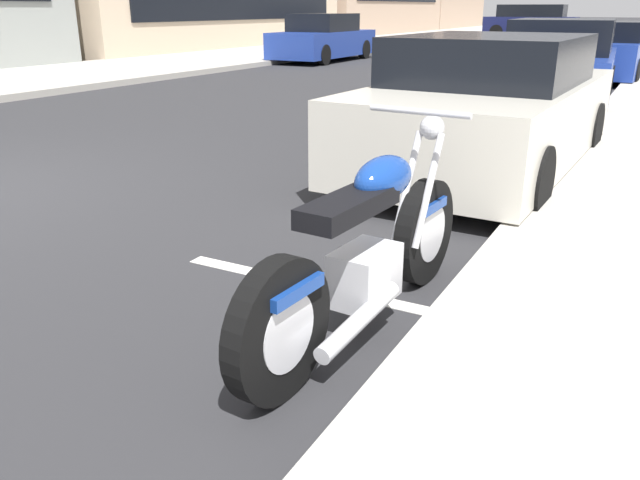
{
  "coord_description": "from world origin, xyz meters",
  "views": [
    {
      "loc": [
        -3.23,
        -6.0,
        1.67
      ],
      "look_at": [
        -0.36,
        -4.44,
        0.47
      ],
      "focal_mm": 35.52,
      "sensor_mm": 36.0,
      "label": 1
    }
  ],
  "objects_px": {
    "parked_motorcycle": "(368,253)",
    "crossing_truck": "(531,21)",
    "parked_car_across_street": "(559,65)",
    "car_opposite_curb": "(323,39)",
    "parked_car_behind_motorcycle": "(488,109)",
    "parked_car_mid_block": "(606,52)"
  },
  "relations": [
    {
      "from": "parked_motorcycle",
      "to": "parked_car_mid_block",
      "type": "xyz_separation_m",
      "value": [
        14.52,
        0.24,
        0.22
      ]
    },
    {
      "from": "parked_car_mid_block",
      "to": "crossing_truck",
      "type": "xyz_separation_m",
      "value": [
        21.96,
        6.11,
        0.3
      ]
    },
    {
      "from": "crossing_truck",
      "to": "parked_car_across_street",
      "type": "bearing_deg",
      "value": 101.1
    },
    {
      "from": "parked_motorcycle",
      "to": "parked_car_behind_motorcycle",
      "type": "bearing_deg",
      "value": 10.0
    },
    {
      "from": "parked_motorcycle",
      "to": "parked_car_across_street",
      "type": "relative_size",
      "value": 0.5
    },
    {
      "from": "parked_car_behind_motorcycle",
      "to": "parked_car_across_street",
      "type": "relative_size",
      "value": 0.98
    },
    {
      "from": "parked_motorcycle",
      "to": "crossing_truck",
      "type": "height_order",
      "value": "crossing_truck"
    },
    {
      "from": "parked_car_behind_motorcycle",
      "to": "crossing_truck",
      "type": "distance_m",
      "value": 33.14
    },
    {
      "from": "parked_motorcycle",
      "to": "crossing_truck",
      "type": "distance_m",
      "value": 37.04
    },
    {
      "from": "parked_car_across_street",
      "to": "car_opposite_curb",
      "type": "distance_m",
      "value": 10.97
    },
    {
      "from": "parked_motorcycle",
      "to": "parked_car_mid_block",
      "type": "bearing_deg",
      "value": 5.43
    },
    {
      "from": "parked_motorcycle",
      "to": "parked_car_across_street",
      "type": "distance_m",
      "value": 9.54
    },
    {
      "from": "parked_car_mid_block",
      "to": "parked_motorcycle",
      "type": "bearing_deg",
      "value": -176.03
    },
    {
      "from": "parked_car_behind_motorcycle",
      "to": "parked_car_mid_block",
      "type": "relative_size",
      "value": 1.05
    },
    {
      "from": "parked_motorcycle",
      "to": "crossing_truck",
      "type": "bearing_deg",
      "value": 14.35
    },
    {
      "from": "parked_car_behind_motorcycle",
      "to": "car_opposite_curb",
      "type": "bearing_deg",
      "value": 36.87
    },
    {
      "from": "parked_car_behind_motorcycle",
      "to": "car_opposite_curb",
      "type": "relative_size",
      "value": 0.94
    },
    {
      "from": "parked_car_across_street",
      "to": "parked_car_mid_block",
      "type": "relative_size",
      "value": 1.07
    },
    {
      "from": "car_opposite_curb",
      "to": "parked_motorcycle",
      "type": "bearing_deg",
      "value": 27.98
    },
    {
      "from": "crossing_truck",
      "to": "car_opposite_curb",
      "type": "bearing_deg",
      "value": 81.23
    },
    {
      "from": "parked_motorcycle",
      "to": "crossing_truck",
      "type": "relative_size",
      "value": 0.44
    },
    {
      "from": "parked_motorcycle",
      "to": "parked_car_mid_block",
      "type": "relative_size",
      "value": 0.53
    }
  ]
}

